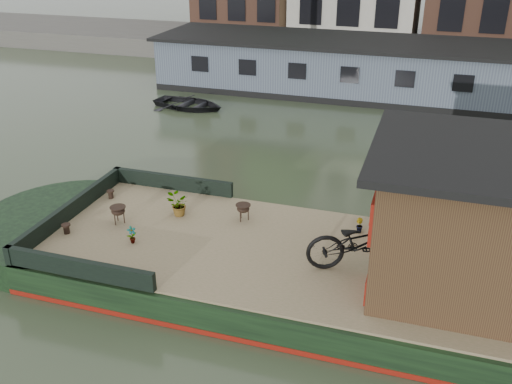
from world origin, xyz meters
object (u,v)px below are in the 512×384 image
(cabin, at_px, (489,220))
(potted_plant_a, at_px, (132,235))
(brazier_rear, at_px, (243,212))
(dinghy, at_px, (189,100))
(bicycle, at_px, (363,242))
(brazier_front, at_px, (119,215))

(cabin, distance_m, potted_plant_a, 6.46)
(brazier_rear, relative_size, dinghy, 0.13)
(bicycle, distance_m, potted_plant_a, 4.40)
(cabin, xyz_separation_m, dinghy, (-9.83, 9.97, -1.59))
(potted_plant_a, bearing_deg, cabin, 5.34)
(brazier_front, bearing_deg, potted_plant_a, -44.33)
(brazier_rear, bearing_deg, cabin, -11.78)
(potted_plant_a, height_order, brazier_rear, brazier_rear)
(cabin, relative_size, potted_plant_a, 11.31)
(brazier_front, bearing_deg, bicycle, -1.97)
(cabin, bearing_deg, brazier_front, 179.53)
(bicycle, relative_size, brazier_rear, 5.59)
(dinghy, bearing_deg, brazier_rear, -141.14)
(cabin, relative_size, bicycle, 1.99)
(cabin, relative_size, brazier_front, 10.69)
(bicycle, distance_m, dinghy, 12.81)
(cabin, distance_m, bicycle, 2.11)
(cabin, distance_m, brazier_rear, 4.81)
(potted_plant_a, bearing_deg, dinghy, 108.28)
(bicycle, height_order, brazier_front, bicycle)
(brazier_rear, height_order, dinghy, brazier_rear)
(brazier_front, bearing_deg, cabin, -0.47)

